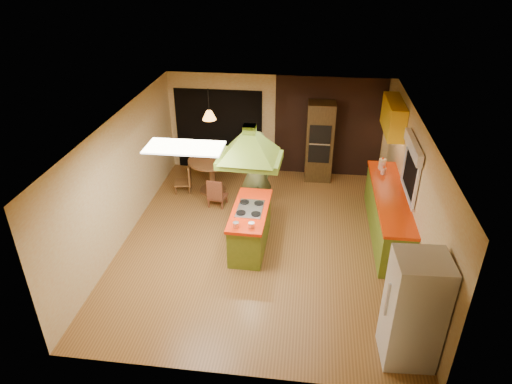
# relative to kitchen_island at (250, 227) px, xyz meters

# --- Properties ---
(ground) EXTENTS (6.50, 6.50, 0.00)m
(ground) POSITION_rel_kitchen_island_xyz_m (0.23, 0.17, -0.42)
(ground) COLOR olive
(ground) RESTS_ON ground
(room_walls) EXTENTS (5.50, 6.50, 6.50)m
(room_walls) POSITION_rel_kitchen_island_xyz_m (0.23, 0.17, 0.83)
(room_walls) COLOR beige
(room_walls) RESTS_ON ground
(ceiling_plane) EXTENTS (6.50, 6.50, 0.00)m
(ceiling_plane) POSITION_rel_kitchen_island_xyz_m (0.23, 0.17, 2.08)
(ceiling_plane) COLOR silver
(ceiling_plane) RESTS_ON room_walls
(brick_panel) EXTENTS (2.64, 0.03, 2.50)m
(brick_panel) POSITION_rel_kitchen_island_xyz_m (1.48, 3.40, 0.83)
(brick_panel) COLOR #381E14
(brick_panel) RESTS_ON ground
(nook_opening) EXTENTS (2.20, 0.03, 2.10)m
(nook_opening) POSITION_rel_kitchen_island_xyz_m (-1.27, 3.40, 0.63)
(nook_opening) COLOR black
(nook_opening) RESTS_ON ground
(right_counter) EXTENTS (0.62, 3.05, 0.92)m
(right_counter) POSITION_rel_kitchen_island_xyz_m (2.68, 0.77, 0.04)
(right_counter) COLOR olive
(right_counter) RESTS_ON ground
(upper_cabinets) EXTENTS (0.34, 1.40, 0.70)m
(upper_cabinets) POSITION_rel_kitchen_island_xyz_m (2.80, 2.37, 1.53)
(upper_cabinets) COLOR yellow
(upper_cabinets) RESTS_ON room_walls
(window_right) EXTENTS (0.12, 1.35, 1.06)m
(window_right) POSITION_rel_kitchen_island_xyz_m (2.93, 0.57, 1.35)
(window_right) COLOR black
(window_right) RESTS_ON room_walls
(fluor_panel) EXTENTS (1.20, 0.60, 0.03)m
(fluor_panel) POSITION_rel_kitchen_island_xyz_m (-0.87, -1.03, 2.06)
(fluor_panel) COLOR white
(fluor_panel) RESTS_ON ceiling_plane
(kitchen_island) EXTENTS (0.69, 1.66, 0.85)m
(kitchen_island) POSITION_rel_kitchen_island_xyz_m (0.00, 0.00, 0.00)
(kitchen_island) COLOR olive
(kitchen_island) RESTS_ON ground
(range_hood) EXTENTS (1.15, 0.86, 0.80)m
(range_hood) POSITION_rel_kitchen_island_xyz_m (-0.00, -0.00, 1.82)
(range_hood) COLOR #5D791E
(range_hood) RESTS_ON ceiling_plane
(man) EXTENTS (0.83, 0.68, 1.95)m
(man) POSITION_rel_kitchen_island_xyz_m (-0.05, 1.18, 0.55)
(man) COLOR #464E29
(man) RESTS_ON ground
(refrigerator) EXTENTS (0.75, 0.71, 1.73)m
(refrigerator) POSITION_rel_kitchen_island_xyz_m (2.58, -2.42, 0.44)
(refrigerator) COLOR silver
(refrigerator) RESTS_ON ground
(wall_oven) EXTENTS (0.67, 0.62, 1.97)m
(wall_oven) POSITION_rel_kitchen_island_xyz_m (1.28, 3.12, 0.56)
(wall_oven) COLOR #483317
(wall_oven) RESTS_ON ground
(dining_table) EXTENTS (1.10, 1.10, 0.82)m
(dining_table) POSITION_rel_kitchen_island_xyz_m (-1.20, 2.11, 0.16)
(dining_table) COLOR brown
(dining_table) RESTS_ON ground
(chair_left) EXTENTS (0.45, 0.45, 0.71)m
(chair_left) POSITION_rel_kitchen_island_xyz_m (-1.90, 2.01, -0.07)
(chair_left) COLOR brown
(chair_left) RESTS_ON ground
(chair_near) EXTENTS (0.43, 0.43, 0.69)m
(chair_near) POSITION_rel_kitchen_island_xyz_m (-0.95, 1.46, -0.08)
(chair_near) COLOR brown
(chair_near) RESTS_ON ground
(pendant_lamp) EXTENTS (0.35, 0.35, 0.20)m
(pendant_lamp) POSITION_rel_kitchen_island_xyz_m (-1.20, 2.11, 1.48)
(pendant_lamp) COLOR #FF9E3F
(pendant_lamp) RESTS_ON ceiling_plane
(canister_large) EXTENTS (0.16, 0.16, 0.23)m
(canister_large) POSITION_rel_kitchen_island_xyz_m (2.63, 1.91, 0.61)
(canister_large) COLOR #F4EBC4
(canister_large) RESTS_ON right_counter
(canister_medium) EXTENTS (0.17, 0.17, 0.18)m
(canister_medium) POSITION_rel_kitchen_island_xyz_m (2.63, 1.85, 0.59)
(canister_medium) COLOR #F9E2C8
(canister_medium) RESTS_ON right_counter
(canister_small) EXTENTS (0.14, 0.14, 0.15)m
(canister_small) POSITION_rel_kitchen_island_xyz_m (2.63, 1.64, 0.57)
(canister_small) COLOR beige
(canister_small) RESTS_ON right_counter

